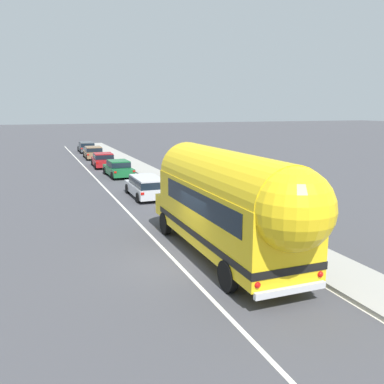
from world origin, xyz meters
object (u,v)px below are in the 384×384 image
car_second (118,168)px  car_fifth (86,146)px  painted_bus (230,202)px  car_lead (146,185)px  car_third (103,159)px  car_fourth (93,152)px

car_second → car_fifth: size_ratio=1.00×
painted_bus → car_second: bearing=89.7°
car_lead → car_second: (0.03, 9.12, -0.06)m
car_lead → car_third: size_ratio=0.99×
car_fourth → painted_bus: bearing=-90.0°
car_second → car_third: size_ratio=0.98×
painted_bus → car_fifth: 42.37m
car_fourth → car_second: bearing=-89.5°
car_fourth → car_fifth: size_ratio=1.07×
car_third → car_fourth: size_ratio=0.95×
car_third → car_fourth: bearing=89.2°
painted_bus → car_third: size_ratio=2.40×
car_lead → car_fourth: size_ratio=0.94×
car_lead → car_fifth: (0.04, 30.21, -0.01)m
painted_bus → car_lead: painted_bus is taller
car_fifth → car_lead: bearing=-90.1°
car_second → car_third: 6.31m
painted_bus → car_second: painted_bus is taller
car_fifth → car_second: bearing=-90.0°
painted_bus → car_fourth: (-0.00, 35.09, -1.56)m
painted_bus → car_second: size_ratio=2.45×
car_fourth → car_fifth: same height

